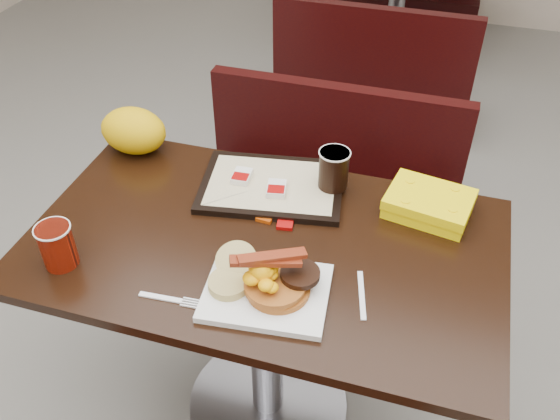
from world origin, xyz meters
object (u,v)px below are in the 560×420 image
(platter, at_px, (266,293))
(tray, at_px, (272,186))
(hashbrown_sleeve_left, at_px, (242,176))
(table_near, at_px, (267,334))
(paper_bag, at_px, (134,131))
(bench_far_s, at_px, (376,61))
(knife, at_px, (362,295))
(coffee_cup_near, at_px, (57,246))
(coffee_cup_far, at_px, (334,169))
(table_far, at_px, (396,10))
(clamshell, at_px, (429,204))
(fork, at_px, (161,297))
(pancake_stack, at_px, (278,286))
(hashbrown_sleeve_right, at_px, (277,189))
(bench_near_n, at_px, (323,196))

(platter, distance_m, tray, 0.40)
(platter, xyz_separation_m, hashbrown_sleeve_left, (-0.19, 0.38, 0.02))
(platter, bearing_deg, table_near, 103.37)
(table_near, relative_size, paper_bag, 5.99)
(bench_far_s, relative_size, knife, 6.72)
(coffee_cup_near, distance_m, tray, 0.59)
(bench_far_s, xyz_separation_m, coffee_cup_far, (0.12, -1.65, 0.46))
(table_far, bearing_deg, coffee_cup_far, -87.11)
(platter, xyz_separation_m, knife, (0.21, 0.06, -0.01))
(clamshell, distance_m, paper_bag, 0.89)
(table_near, xyz_separation_m, coffee_cup_near, (-0.45, -0.22, 0.43))
(fork, bearing_deg, table_near, 52.60)
(coffee_cup_near, relative_size, paper_bag, 0.57)
(table_near, relative_size, fork, 8.40)
(pancake_stack, bearing_deg, coffee_cup_near, -174.71)
(coffee_cup_near, height_order, tray, coffee_cup_near)
(bench_far_s, bearing_deg, tray, -91.58)
(pancake_stack, height_order, hashbrown_sleeve_left, pancake_stack)
(coffee_cup_near, relative_size, coffee_cup_far, 1.01)
(table_far, height_order, clamshell, clamshell)
(table_far, xyz_separation_m, tray, (-0.05, -2.39, 0.38))
(coffee_cup_near, xyz_separation_m, paper_bag, (-0.05, 0.49, 0.01))
(hashbrown_sleeve_right, relative_size, coffee_cup_far, 0.62)
(bench_far_s, relative_size, platter, 3.53)
(knife, bearing_deg, clamshell, 147.92)
(table_near, relative_size, knife, 8.06)
(coffee_cup_far, xyz_separation_m, clamshell, (0.27, -0.02, -0.05))
(table_near, distance_m, bench_near_n, 0.70)
(tray, relative_size, coffee_cup_far, 3.51)
(knife, xyz_separation_m, paper_bag, (-0.77, 0.39, 0.07))
(fork, height_order, tray, tray)
(table_near, relative_size, coffee_cup_far, 10.72)
(bench_far_s, relative_size, tray, 2.54)
(coffee_cup_near, bearing_deg, paper_bag, 96.14)
(platter, xyz_separation_m, tray, (-0.11, 0.38, 0.00))
(bench_far_s, bearing_deg, table_near, -90.00)
(fork, height_order, clamshell, clamshell)
(bench_far_s, height_order, clamshell, clamshell)
(bench_far_s, relative_size, clamshell, 4.60)
(pancake_stack, relative_size, knife, 0.99)
(coffee_cup_far, bearing_deg, fork, -119.68)
(tray, height_order, clamshell, clamshell)
(platter, height_order, paper_bag, paper_bag)
(bench_near_n, relative_size, table_far, 0.83)
(fork, height_order, hashbrown_sleeve_left, hashbrown_sleeve_left)
(knife, distance_m, clamshell, 0.36)
(pancake_stack, relative_size, coffee_cup_near, 1.30)
(bench_far_s, height_order, knife, knife)
(coffee_cup_near, bearing_deg, coffee_cup_far, 39.61)
(coffee_cup_near, xyz_separation_m, clamshell, (0.83, 0.45, -0.03))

